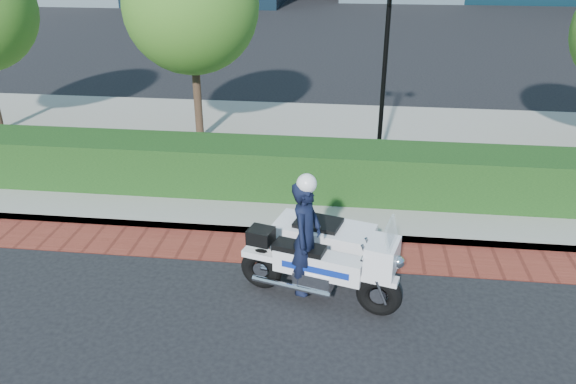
# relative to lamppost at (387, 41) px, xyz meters

# --- Properties ---
(ground) EXTENTS (120.00, 120.00, 0.00)m
(ground) POSITION_rel_lamppost_xyz_m (-1.00, -5.20, -2.96)
(ground) COLOR black
(ground) RESTS_ON ground
(brick_strip) EXTENTS (60.00, 1.00, 0.01)m
(brick_strip) POSITION_rel_lamppost_xyz_m (-1.00, -3.70, -2.95)
(brick_strip) COLOR maroon
(brick_strip) RESTS_ON ground
(sidewalk) EXTENTS (60.00, 8.00, 0.15)m
(sidewalk) POSITION_rel_lamppost_xyz_m (-1.00, 0.80, -2.88)
(sidewalk) COLOR gray
(sidewalk) RESTS_ON ground
(hedge_main) EXTENTS (18.00, 1.20, 1.00)m
(hedge_main) POSITION_rel_lamppost_xyz_m (-1.00, -1.60, -2.31)
(hedge_main) COLOR black
(hedge_main) RESTS_ON sidewalk
(lamppost) EXTENTS (1.02, 0.70, 4.21)m
(lamppost) POSITION_rel_lamppost_xyz_m (0.00, 0.00, 0.00)
(lamppost) COLOR black
(lamppost) RESTS_ON sidewalk
(tree_b) EXTENTS (3.20, 3.20, 4.89)m
(tree_b) POSITION_rel_lamppost_xyz_m (-4.50, 1.30, 0.48)
(tree_b) COLOR #332319
(tree_b) RESTS_ON sidewalk
(police_motorcycle) EXTENTS (2.48, 2.10, 2.04)m
(police_motorcycle) POSITION_rel_lamppost_xyz_m (-1.03, -4.69, -2.26)
(police_motorcycle) COLOR black
(police_motorcycle) RESTS_ON ground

